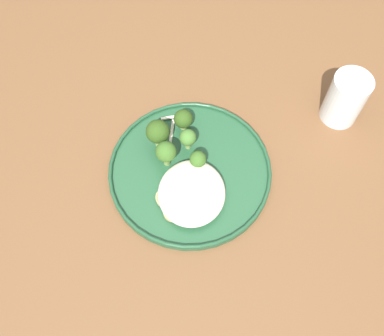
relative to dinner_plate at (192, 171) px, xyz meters
name	(u,v)px	position (x,y,z in m)	size (l,w,h in m)	color
ground	(201,290)	(0.05, 0.03, -0.75)	(6.00, 6.00, 0.00)	#665B51
wooden_dining_table	(207,216)	(0.05, 0.03, -0.09)	(1.40, 1.00, 0.74)	brown
dinner_plate	(192,171)	(0.00, 0.00, 0.00)	(0.29, 0.29, 0.02)	#235133
noodle_bed	(194,191)	(0.05, 0.01, 0.02)	(0.13, 0.12, 0.03)	beige
seared_scallop_large_seared	(175,182)	(0.03, -0.03, 0.01)	(0.03, 0.03, 0.02)	#DBB77A
seared_scallop_front_small	(203,199)	(0.06, 0.02, 0.01)	(0.04, 0.04, 0.01)	beige
seared_scallop_tilted_round	(185,204)	(0.07, -0.01, 0.01)	(0.03, 0.03, 0.01)	beige
seared_scallop_center_golden	(176,212)	(0.08, -0.02, 0.01)	(0.03, 0.03, 0.01)	#DBB77A
seared_scallop_on_noodles	(184,193)	(0.05, -0.01, 0.01)	(0.03, 0.03, 0.01)	#DBB77A
seared_scallop_tiny_bay	(168,198)	(0.06, -0.04, 0.01)	(0.03, 0.03, 0.01)	#DBB77A
broccoli_floret_tall_stalk	(168,152)	(-0.01, -0.04, 0.04)	(0.04, 0.04, 0.06)	#7A994C
broccoli_floret_right_tilted	(190,138)	(-0.05, -0.01, 0.03)	(0.03, 0.03, 0.05)	#89A356
broccoli_floret_center_pile	(160,132)	(-0.05, -0.06, 0.04)	(0.04, 0.04, 0.07)	#89A356
broccoli_floret_front_edge	(185,119)	(-0.09, -0.02, 0.03)	(0.04, 0.04, 0.05)	#89A356
broccoli_floret_near_rim	(200,160)	(-0.01, 0.01, 0.03)	(0.03, 0.03, 0.04)	#7A994C
onion_sliver_pale_crescent	(174,134)	(-0.07, -0.04, 0.01)	(0.06, 0.01, 0.00)	silver
onion_sliver_long_sliver	(174,117)	(-0.11, -0.04, 0.01)	(0.04, 0.01, 0.00)	silver
water_glass	(346,101)	(-0.15, 0.27, 0.04)	(0.07, 0.07, 0.10)	silver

